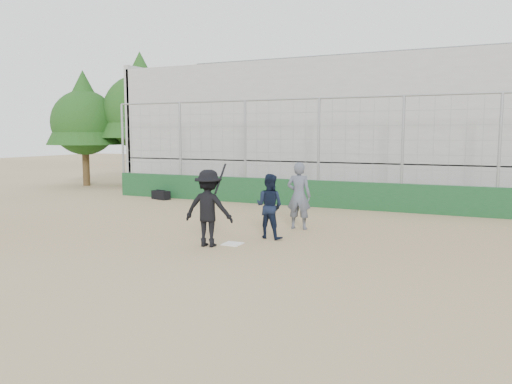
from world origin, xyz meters
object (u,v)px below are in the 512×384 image
at_px(umpire, 299,199).
at_px(equipment_bag, 161,195).
at_px(batter_at_plate, 209,208).
at_px(catcher_crouched, 269,217).

height_order(umpire, equipment_bag, umpire).
bearing_deg(batter_at_plate, catcher_crouched, 55.24).
bearing_deg(equipment_bag, umpire, -27.35).
bearing_deg(batter_at_plate, equipment_bag, 132.21).
distance_m(batter_at_plate, umpire, 3.22).
relative_size(catcher_crouched, equipment_bag, 1.25).
relative_size(catcher_crouched, umpire, 0.66).
xyz_separation_m(umpire, equipment_bag, (-7.43, 3.84, -0.68)).
xyz_separation_m(batter_at_plate, catcher_crouched, (0.99, 1.42, -0.36)).
height_order(batter_at_plate, catcher_crouched, batter_at_plate).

